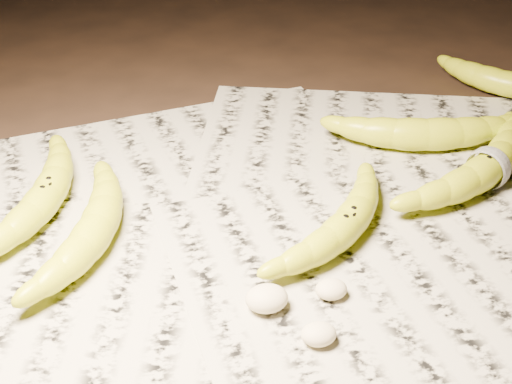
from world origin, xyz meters
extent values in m
plane|color=black|center=(0.00, 0.00, 0.00)|extent=(3.00, 3.00, 0.00)
cube|color=#ACA893|center=(0.03, 0.01, 0.00)|extent=(0.90, 0.70, 0.01)
torus|color=white|center=(0.26, 0.06, 0.03)|extent=(0.03, 0.04, 0.05)
ellipsoid|color=beige|center=(-0.04, -0.10, 0.02)|extent=(0.04, 0.03, 0.02)
ellipsoid|color=beige|center=(0.00, -0.15, 0.02)|extent=(0.03, 0.03, 0.02)
ellipsoid|color=beige|center=(0.03, -0.10, 0.02)|extent=(0.03, 0.03, 0.02)
camera|label=1|loc=(-0.14, -0.58, 0.46)|focal=50.00mm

